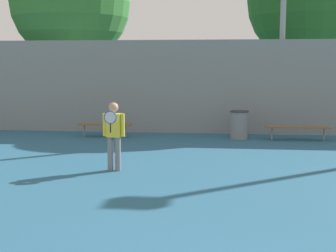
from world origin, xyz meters
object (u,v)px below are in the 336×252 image
object	(u,v)px
trash_bin	(239,125)
tree_green_tall	(311,1)
tree_green_broad	(71,3)
bench_courtside_near	(298,128)
bench_courtside_far	(105,125)
tennis_player	(114,132)

from	to	relation	value
trash_bin	tree_green_tall	world-z (taller)	tree_green_tall
trash_bin	tree_green_broad	xyz separation A→B (m)	(-7.05, 3.77, 4.64)
bench_courtside_near	tree_green_tall	xyz separation A→B (m)	(1.21, 5.12, 4.79)
bench_courtside_far	trash_bin	world-z (taller)	trash_bin
tennis_player	bench_courtside_near	world-z (taller)	tennis_player
tennis_player	tree_green_broad	distance (m)	10.62
bench_courtside_near	trash_bin	world-z (taller)	trash_bin
tree_green_broad	tree_green_tall	bearing A→B (deg)	6.74
bench_courtside_near	trash_bin	bearing A→B (deg)	175.56
tennis_player	trash_bin	size ratio (longest dim) A/B	1.73
trash_bin	tree_green_tall	distance (m)	7.56
bench_courtside_near	trash_bin	distance (m)	1.95
bench_courtside_near	tree_green_tall	size ratio (longest dim) A/B	0.27
bench_courtside_far	trash_bin	distance (m)	4.68
bench_courtside_near	tree_green_broad	distance (m)	10.88
trash_bin	tree_green_tall	xyz separation A→B (m)	(3.16, 4.97, 4.74)
trash_bin	bench_courtside_far	bearing A→B (deg)	-178.15
tennis_player	trash_bin	bearing A→B (deg)	61.39
tennis_player	tree_green_broad	world-z (taller)	tree_green_broad
bench_courtside_near	bench_courtside_far	size ratio (longest dim) A/B	1.15
trash_bin	tree_green_broad	distance (m)	9.24
bench_courtside_far	tree_green_tall	xyz separation A→B (m)	(7.84, 5.12, 4.80)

